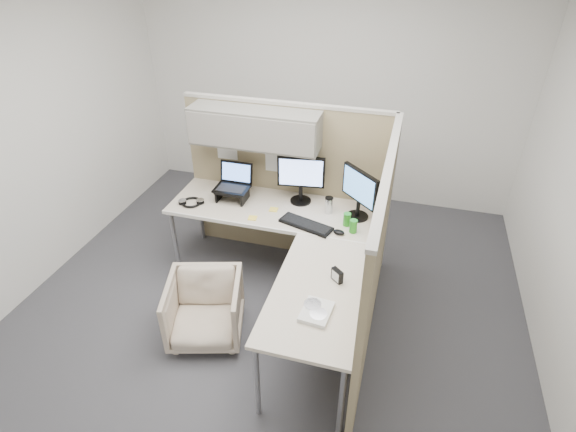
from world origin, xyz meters
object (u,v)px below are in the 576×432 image
(office_chair, at_px, (205,307))
(keyboard, at_px, (306,225))
(desk, at_px, (287,240))
(monitor_left, at_px, (301,176))

(office_chair, bearing_deg, keyboard, 33.33)
(desk, distance_m, monitor_left, 0.67)
(desk, distance_m, office_chair, 0.88)
(office_chair, relative_size, keyboard, 1.27)
(monitor_left, bearing_deg, office_chair, -121.45)
(office_chair, bearing_deg, monitor_left, 50.11)
(desk, relative_size, office_chair, 3.28)
(office_chair, relative_size, monitor_left, 1.31)
(keyboard, bearing_deg, desk, -104.42)
(desk, height_order, monitor_left, monitor_left)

